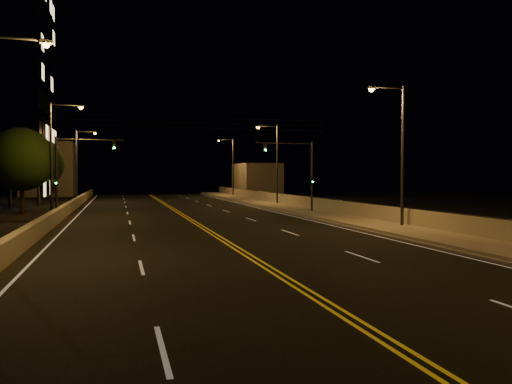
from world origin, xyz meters
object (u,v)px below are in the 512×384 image
object	(u,v)px
traffic_signal_right	(301,168)
traffic_signal_left	(70,168)
streetlight_1	(399,147)
streetlight_5	(55,152)
tree_0	(21,159)
tree_2	(38,163)
tree_1	(9,168)
streetlight_3	(231,163)
streetlight_2	(275,159)
streetlight_6	(79,161)

from	to	relation	value
traffic_signal_right	traffic_signal_left	world-z (taller)	same
streetlight_1	streetlight_5	distance (m)	25.26
streetlight_5	traffic_signal_right	size ratio (longest dim) A/B	1.41
streetlight_5	tree_0	xyz separation A→B (m)	(-3.60, 7.34, -0.37)
tree_2	tree_1	bearing A→B (deg)	-113.36
streetlight_1	tree_1	xyz separation A→B (m)	(-27.46, 28.21, -1.00)
streetlight_1	streetlight_3	distance (m)	47.25
traffic_signal_left	tree_2	size ratio (longest dim) A/B	0.84
streetlight_1	streetlight_3	xyz separation A→B (m)	(0.00, 47.25, 0.00)
streetlight_3	tree_2	distance (m)	29.11
tree_0	tree_2	xyz separation A→B (m)	(-0.35, 12.30, -0.03)
streetlight_3	tree_1	xyz separation A→B (m)	(-27.46, -19.04, -1.00)
streetlight_5	tree_1	world-z (taller)	streetlight_5
streetlight_3	traffic_signal_right	distance (m)	34.27
traffic_signal_left	tree_0	world-z (taller)	tree_0
traffic_signal_right	tree_2	size ratio (longest dim) A/B	0.84
traffic_signal_left	streetlight_2	bearing A→B (deg)	31.04
traffic_signal_left	tree_0	bearing A→B (deg)	121.45
traffic_signal_left	streetlight_6	bearing A→B (deg)	92.51
streetlight_1	streetlight_6	distance (m)	43.62
streetlight_3	traffic_signal_right	bearing A→B (deg)	-92.50
tree_0	tree_2	distance (m)	12.30
tree_1	tree_2	distance (m)	5.25
streetlight_6	tree_0	bearing A→B (deg)	-101.76
traffic_signal_right	traffic_signal_left	xyz separation A→B (m)	(-18.85, 0.00, 0.00)
streetlight_1	streetlight_6	xyz separation A→B (m)	(-21.43, 37.99, 0.00)
streetlight_3	traffic_signal_left	bearing A→B (deg)	-120.73
streetlight_2	traffic_signal_right	distance (m)	12.39
tree_1	streetlight_2	bearing A→B (deg)	-6.11
streetlight_1	tree_2	bearing A→B (deg)	127.57
streetlight_2	tree_0	bearing A→B (deg)	-169.65
streetlight_1	streetlight_3	world-z (taller)	same
traffic_signal_left	traffic_signal_right	bearing A→B (deg)	0.00
streetlight_5	traffic_signal_left	xyz separation A→B (m)	(1.09, -0.33, -1.19)
streetlight_3	tree_2	xyz separation A→B (m)	(-25.39, -14.25, -0.40)
streetlight_2	tree_1	xyz separation A→B (m)	(-27.46, 2.94, -1.00)
streetlight_1	tree_0	world-z (taller)	streetlight_1
streetlight_3	tree_1	size ratio (longest dim) A/B	1.35
tree_1	tree_2	world-z (taller)	tree_2
streetlight_5	tree_1	size ratio (longest dim) A/B	1.35
traffic_signal_right	streetlight_6	bearing A→B (deg)	128.63
streetlight_6	tree_1	world-z (taller)	streetlight_6
streetlight_6	traffic_signal_right	size ratio (longest dim) A/B	1.41
streetlight_5	tree_0	world-z (taller)	streetlight_5
streetlight_5	tree_0	bearing A→B (deg)	116.11
streetlight_6	traffic_signal_left	bearing A→B (deg)	-87.49
streetlight_1	traffic_signal_right	bearing A→B (deg)	96.53
traffic_signal_right	streetlight_3	bearing A→B (deg)	87.50
traffic_signal_left	tree_2	world-z (taller)	tree_2
streetlight_3	tree_2	size ratio (longest dim) A/B	1.18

